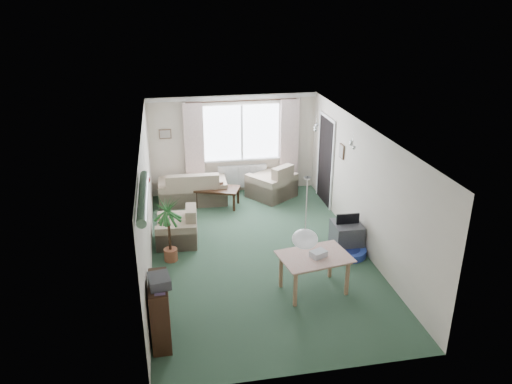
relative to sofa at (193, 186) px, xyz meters
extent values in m
plane|color=#294532|center=(1.05, -2.75, -0.39)|extent=(6.50, 6.50, 0.00)
cube|color=white|center=(1.25, 0.48, 1.11)|extent=(1.80, 0.03, 1.30)
cube|color=black|center=(1.25, 0.40, 1.88)|extent=(2.60, 0.03, 0.03)
cube|color=beige|center=(0.10, 0.38, 0.88)|extent=(0.45, 0.08, 2.00)
cube|color=beige|center=(2.40, 0.38, 0.88)|extent=(0.45, 0.08, 2.00)
cube|color=white|center=(1.25, 0.44, 0.01)|extent=(1.20, 0.10, 0.55)
cube|color=black|center=(3.04, -0.55, 0.61)|extent=(0.03, 0.95, 2.00)
sphere|color=white|center=(1.25, -5.05, 1.09)|extent=(0.36, 0.36, 0.36)
cylinder|color=#196626|center=(-0.87, -5.05, 1.89)|extent=(1.60, 1.60, 0.12)
sphere|color=silver|center=(2.35, -1.85, 1.83)|extent=(0.20, 0.20, 0.20)
sphere|color=silver|center=(2.65, -3.05, 1.83)|extent=(0.20, 0.20, 0.20)
cube|color=brown|center=(-0.55, 0.48, 1.16)|extent=(0.28, 0.03, 0.22)
cube|color=brown|center=(3.03, -1.55, 1.16)|extent=(0.03, 0.24, 0.30)
cube|color=#C1A792|center=(0.00, 0.00, 0.00)|extent=(1.59, 0.88, 0.78)
cube|color=#B5AE89|center=(1.88, -0.02, 0.03)|extent=(1.29, 1.28, 0.85)
cube|color=beige|center=(-0.45, -1.99, -0.02)|extent=(0.84, 0.88, 0.74)
cube|color=black|center=(0.54, -0.34, -0.17)|extent=(1.11, 0.86, 0.44)
cube|color=brown|center=(0.61, -0.41, 0.13)|extent=(0.12, 0.05, 0.16)
cube|color=black|center=(-0.79, -4.93, 0.09)|extent=(0.27, 0.78, 0.95)
cube|color=#39393E|center=(-0.76, -5.03, 0.63)|extent=(0.33, 0.39, 0.14)
cylinder|color=#236632|center=(-0.60, -2.68, 0.23)|extent=(0.68, 0.68, 1.25)
cube|color=tan|center=(1.70, -4.14, -0.07)|extent=(1.12, 0.84, 0.64)
cube|color=silver|center=(1.76, -4.18, 0.31)|extent=(0.30, 0.27, 0.12)
cube|color=#36363B|center=(2.75, -2.85, -0.12)|extent=(0.55, 0.60, 0.53)
cylinder|color=navy|center=(2.70, -3.10, -0.32)|extent=(0.78, 0.78, 0.14)
camera|label=1|loc=(-0.54, -10.94, 4.29)|focal=35.00mm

